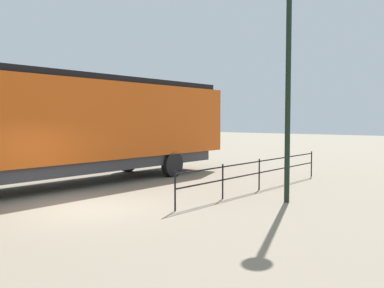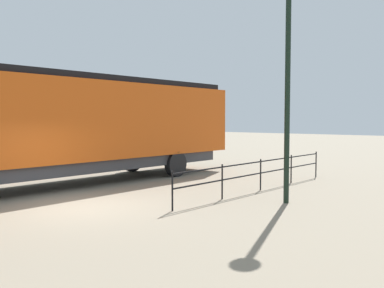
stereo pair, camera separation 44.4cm
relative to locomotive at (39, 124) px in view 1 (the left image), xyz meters
name	(u,v)px [view 1 (the left image)]	position (x,y,z in m)	size (l,w,h in m)	color
ground_plane	(83,208)	(3.85, -1.05, -2.34)	(120.00, 120.00, 0.00)	gray
locomotive	(39,124)	(0.00, 0.00, 0.00)	(3.18, 18.97, 4.17)	#D15114
lamp_post	(289,38)	(7.92, 3.38, 2.56)	(0.55, 0.55, 6.83)	black
platform_fence	(259,169)	(6.11, 4.86, -1.61)	(0.05, 9.12, 1.10)	black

